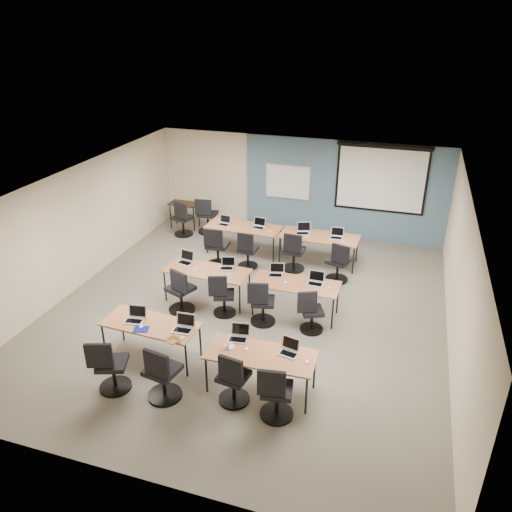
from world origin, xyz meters
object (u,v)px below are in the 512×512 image
(task_chair_4, at_px, (181,294))
(laptop_11, at_px, (337,235))
(training_table_mid_right, at_px, (296,285))
(task_chair_8, at_px, (217,250))
(laptop_7, at_px, (316,281))
(laptop_10, at_px, (303,231))
(training_table_mid_left, at_px, (207,272))
(task_chair_1, at_px, (162,377))
(laptop_8, at_px, (224,222))
(task_chair_5, at_px, (223,298))
(task_chair_11, at_px, (338,265))
(laptop_0, at_px, (135,317))
(task_chair_7, at_px, (311,314))
(task_chair_0, at_px, (110,369))
(laptop_4, at_px, (186,260))
(laptop_6, at_px, (276,272))
(spare_chair_b, at_px, (183,221))
(task_chair_2, at_px, (233,382))
(task_chair_6, at_px, (262,306))
(utility_table, at_px, (184,207))
(training_table_back_right, at_px, (319,238))
(task_chair_9, at_px, (247,253))
(laptop_2, at_px, (239,335))
(projector_screen, at_px, (382,175))
(spare_chair_a, at_px, (207,218))
(laptop_3, at_px, (289,350))
(training_table_front_right, at_px, (261,356))
(task_chair_10, at_px, (294,255))
(laptop_5, at_px, (227,266))
(whiteboard, at_px, (288,182))
(training_table_back_left, at_px, (244,228))
(training_table_front_left, at_px, (151,326))
(task_chair_3, at_px, (275,396))
(laptop_1, at_px, (184,326))

(task_chair_4, xyz_separation_m, laptop_11, (2.69, 3.17, 0.36))
(training_table_mid_right, relative_size, task_chair_8, 1.69)
(laptop_7, height_order, laptop_10, laptop_10)
(training_table_mid_left, distance_m, task_chair_1, 3.18)
(laptop_8, bearing_deg, task_chair_5, -64.14)
(task_chair_11, bearing_deg, laptop_11, 120.53)
(laptop_0, height_order, task_chair_7, laptop_0)
(task_chair_0, xyz_separation_m, laptop_4, (-0.20, 3.38, 0.38))
(training_table_mid_right, relative_size, laptop_6, 5.79)
(task_chair_1, height_order, spare_chair_b, task_chair_1)
(task_chair_2, bearing_deg, training_table_mid_right, 92.81)
(task_chair_6, relative_size, utility_table, 1.15)
(training_table_mid_right, height_order, laptop_7, laptop_7)
(task_chair_2, distance_m, task_chair_8, 4.89)
(training_table_back_right, xyz_separation_m, laptop_8, (-2.49, -0.00, 0.10))
(training_table_mid_left, xyz_separation_m, task_chair_5, (0.53, -0.47, -0.29))
(task_chair_6, distance_m, task_chair_9, 2.50)
(training_table_back_right, bearing_deg, laptop_2, -94.11)
(projector_screen, bearing_deg, spare_chair_a, -169.92)
(laptop_4, xyz_separation_m, task_chair_7, (2.95, -0.72, -0.41))
(laptop_3, bearing_deg, training_table_front_right, -145.92)
(laptop_3, xyz_separation_m, task_chair_6, (-0.99, 1.73, -0.38))
(task_chair_2, distance_m, task_chair_10, 4.79)
(task_chair_1, xyz_separation_m, laptop_5, (-0.14, 3.34, 0.36))
(training_table_mid_right, height_order, spare_chair_b, spare_chair_b)
(whiteboard, distance_m, training_table_mid_right, 4.55)
(whiteboard, xyz_separation_m, laptop_8, (-1.22, -1.79, -0.66))
(training_table_mid_right, bearing_deg, training_table_back_left, 128.27)
(projector_screen, height_order, task_chair_6, projector_screen)
(task_chair_1, distance_m, spare_chair_a, 6.87)
(training_table_mid_right, height_order, laptop_0, laptop_0)
(training_table_front_left, relative_size, task_chair_7, 1.82)
(task_chair_5, bearing_deg, training_table_front_right, -72.62)
(training_table_mid_left, xyz_separation_m, laptop_11, (2.35, 2.55, 0.10))
(laptop_0, relative_size, task_chair_3, 0.33)
(training_table_back_left, bearing_deg, training_table_mid_left, -87.11)
(laptop_0, xyz_separation_m, task_chair_2, (2.08, -0.69, -0.39))
(laptop_3, bearing_deg, task_chair_3, -80.16)
(laptop_8, bearing_deg, laptop_10, 7.76)
(training_table_back_left, relative_size, task_chair_2, 1.94)
(laptop_8, bearing_deg, task_chair_11, -8.96)
(laptop_1, height_order, task_chair_4, task_chair_4)
(task_chair_2, height_order, laptop_11, task_chair_2)
(whiteboard, distance_m, task_chair_2, 7.31)
(laptop_10, xyz_separation_m, laptop_11, (0.84, -0.04, -0.00))
(training_table_mid_right, relative_size, laptop_4, 5.29)
(laptop_5, height_order, spare_chair_a, spare_chair_a)
(spare_chair_b, bearing_deg, utility_table, 125.57)
(laptop_0, distance_m, laptop_8, 4.69)
(whiteboard, xyz_separation_m, spare_chair_b, (-2.69, -1.22, -1.03))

